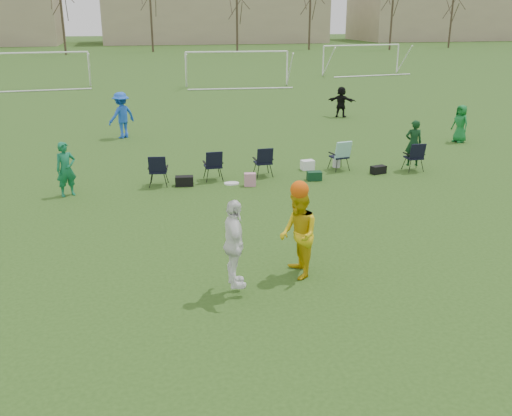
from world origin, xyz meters
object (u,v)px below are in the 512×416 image
object	(u,v)px
goal_right	(362,51)
fielder_green_far	(460,124)
goal_left	(34,60)
fielder_black	(341,102)
fielder_green_near	(66,169)
fielder_blue	(122,115)
center_contest	(275,237)
goal_mid	(237,59)

from	to	relation	value
goal_right	fielder_green_far	bearing A→B (deg)	-112.14
goal_left	fielder_black	bearing A→B (deg)	-48.41
fielder_green_near	goal_left	distance (m)	26.90
fielder_black	goal_right	distance (m)	21.91
fielder_green_near	fielder_blue	distance (m)	8.08
fielder_green_near	goal_left	size ratio (longest dim) A/B	0.21
fielder_blue	fielder_black	xyz separation A→B (m)	(10.83, 2.81, -0.19)
fielder_blue	center_contest	size ratio (longest dim) A/B	0.88
goal_mid	goal_right	xyz separation A→B (m)	(12.00, 6.00, 0.00)
fielder_green_near	fielder_black	xyz separation A→B (m)	(12.41, 10.73, -0.03)
fielder_green_near	goal_right	world-z (taller)	goal_right
goal_right	fielder_blue	bearing A→B (deg)	-139.67
fielder_black	goal_left	xyz separation A→B (m)	(-16.71, 15.80, 1.16)
fielder_green_near	center_contest	xyz separation A→B (m)	(4.44, -6.78, 0.18)
goal_left	fielder_green_near	bearing A→B (deg)	-85.80
fielder_blue	fielder_black	bearing A→B (deg)	157.65
fielder_green_near	center_contest	distance (m)	8.10
center_contest	fielder_green_far	bearing A→B (deg)	45.63
goal_mid	fielder_green_far	bearing A→B (deg)	-71.42
fielder_green_near	fielder_green_far	bearing A→B (deg)	-8.73
fielder_black	goal_right	xyz separation A→B (m)	(9.29, 19.80, 1.16)
fielder_blue	goal_right	distance (m)	30.29
fielder_blue	fielder_green_far	bearing A→B (deg)	127.08
center_contest	fielder_black	bearing A→B (deg)	65.51
fielder_green_far	goal_mid	distance (m)	21.19
fielder_green_near	fielder_blue	world-z (taller)	fielder_blue
fielder_blue	goal_left	bearing A→B (deg)	-109.35
goal_left	goal_mid	bearing A→B (deg)	-13.13
fielder_green_near	fielder_blue	size ratio (longest dim) A/B	0.82
fielder_green_near	fielder_black	bearing A→B (deg)	17.02
goal_mid	fielder_green_near	bearing A→B (deg)	-107.58
center_contest	fielder_green_near	bearing A→B (deg)	123.20
goal_mid	goal_right	distance (m)	13.42
fielder_black	fielder_green_far	bearing A→B (deg)	145.46
goal_right	fielder_black	bearing A→B (deg)	-123.13
fielder_green_far	center_contest	bearing A→B (deg)	-61.80
fielder_green_near	center_contest	size ratio (longest dim) A/B	0.72
center_contest	goal_left	size ratio (longest dim) A/B	0.30
fielder_green_far	goal_left	world-z (taller)	goal_left
fielder_green_far	goal_right	world-z (taller)	goal_right
fielder_green_near	fielder_black	world-z (taller)	fielder_green_near
fielder_blue	center_contest	world-z (taller)	center_contest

